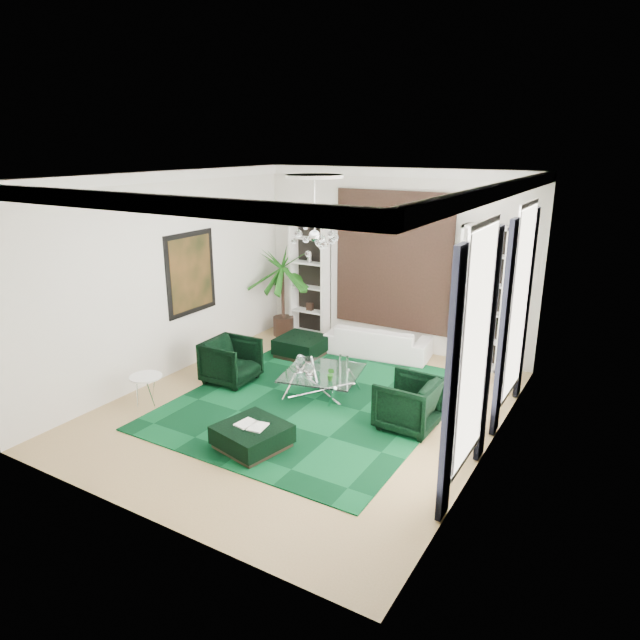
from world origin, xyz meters
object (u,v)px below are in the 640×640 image
Objects in this scene: armchair_left at (231,361)px; ottoman_front at (252,437)px; side_table at (147,391)px; armchair_right at (408,403)px; palm at (283,280)px; sofa at (378,341)px; ottoman_side at (302,347)px; coffee_table at (322,384)px.

ottoman_front is (1.80, -1.75, -0.23)m from armchair_left.
armchair_left reaches higher than side_table.
ottoman_front is at bearing -42.62° from armchair_right.
palm is at bearing -121.67° from armchair_right.
sofa is at bearing 60.48° from side_table.
sofa is 0.83× the size of palm.
coffee_table is at bearing -47.05° from ottoman_side.
sofa is at bearing -2.34° from palm.
sofa is 4.40m from ottoman_front.
ottoman_front is 1.68× the size of side_table.
sofa is 1.60m from ottoman_side.
armchair_left reaches higher than ottoman_side.
armchair_left is 2.52m from ottoman_front.
palm reaches higher than side_table.
armchair_left is 1.67× the size of side_table.
ottoman_front is 0.35× the size of palm.
coffee_table is at bearing 83.23° from sofa.
coffee_table is 0.49× the size of palm.
coffee_table is at bearing 38.21° from side_table.
ottoman_side is (-1.35, 1.45, -0.02)m from coffee_table.
armchair_left is at bearing -168.69° from coffee_table.
coffee_table is at bearing 91.36° from ottoman_front.
palm reaches higher than ottoman_side.
sofa is 3.99× the size of side_table.
side_table is at bearing 53.71° from sofa.
coffee_table is 1.98m from ottoman_side.
palm is (-2.45, 2.40, 1.07)m from coffee_table.
sofa is 4.77m from side_table.
armchair_right is at bearing -30.14° from ottoman_side.
sofa is at bearing -145.01° from armchair_right.
side_table is 4.38m from palm.
armchair_right is at bearing 20.10° from side_table.
side_table is (-4.10, -1.50, -0.15)m from armchair_right.
ottoman_front is (0.05, -4.40, -0.13)m from sofa.
ottoman_side is at bearing -118.59° from armchair_right.
armchair_right reaches higher than sofa.
sofa is 2.64m from palm.
ottoman_side is at bearing 111.52° from ottoman_front.
ottoman_side is (-3.10, 1.80, -0.21)m from armchair_right.
armchair_left is at bearing 49.79° from sofa.
coffee_table is at bearing -99.76° from armchair_right.
armchair_left is 1.86m from ottoman_side.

